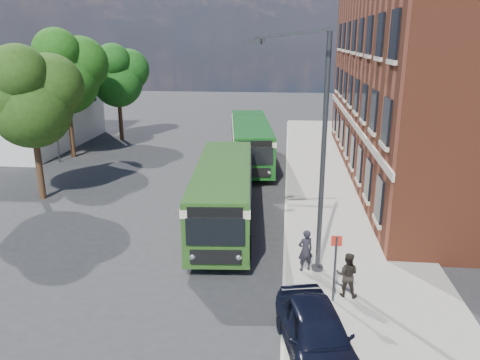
# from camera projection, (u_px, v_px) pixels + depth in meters

# --- Properties ---
(ground) EXTENTS (120.00, 120.00, 0.00)m
(ground) POSITION_uv_depth(u_px,v_px,m) (194.00, 245.00, 20.40)
(ground) COLOR #2C2C2F
(ground) RESTS_ON ground
(pavement) EXTENTS (6.00, 48.00, 0.15)m
(pavement) POSITION_uv_depth(u_px,v_px,m) (339.00, 191.00, 27.31)
(pavement) COLOR gray
(pavement) RESTS_ON ground
(kerb_line) EXTENTS (0.12, 48.00, 0.01)m
(kerb_line) POSITION_uv_depth(u_px,v_px,m) (286.00, 191.00, 27.63)
(kerb_line) COLOR beige
(kerb_line) RESTS_ON ground
(brick_office) EXTENTS (12.10, 26.00, 14.20)m
(brick_office) POSITION_uv_depth(u_px,v_px,m) (456.00, 67.00, 28.43)
(brick_office) COLOR brown
(brick_office) RESTS_ON ground
(white_building) EXTENTS (9.40, 13.40, 7.30)m
(white_building) POSITION_uv_depth(u_px,v_px,m) (19.00, 102.00, 38.21)
(white_building) COLOR silver
(white_building) RESTS_ON ground
(flagpole) EXTENTS (0.95, 0.10, 9.00)m
(flagpole) POSITION_uv_depth(u_px,v_px,m) (53.00, 94.00, 32.54)
(flagpole) COLOR #323437
(flagpole) RESTS_ON ground
(street_lamp) EXTENTS (2.96, 2.38, 9.00)m
(street_lamp) POSITION_uv_depth(u_px,v_px,m) (313.00, 152.00, 16.63)
(street_lamp) COLOR #323437
(street_lamp) RESTS_ON ground
(bus_stop_sign) EXTENTS (0.35, 0.08, 2.52)m
(bus_stop_sign) POSITION_uv_depth(u_px,v_px,m) (335.00, 264.00, 15.42)
(bus_stop_sign) COLOR #323437
(bus_stop_sign) RESTS_ON ground
(bus_front) EXTENTS (3.37, 10.76, 3.02)m
(bus_front) POSITION_uv_depth(u_px,v_px,m) (223.00, 190.00, 21.93)
(bus_front) COLOR #2A531C
(bus_front) RESTS_ON ground
(bus_rear) EXTENTS (3.97, 11.62, 3.02)m
(bus_rear) POSITION_uv_depth(u_px,v_px,m) (251.00, 139.00, 33.09)
(bus_rear) COLOR #135217
(bus_rear) RESTS_ON ground
(parked_car) EXTENTS (2.63, 4.65, 1.49)m
(parked_car) POSITION_uv_depth(u_px,v_px,m) (317.00, 333.00, 12.83)
(parked_car) COLOR black
(parked_car) RESTS_ON pavement
(pedestrian_a) EXTENTS (0.71, 0.61, 1.65)m
(pedestrian_a) POSITION_uv_depth(u_px,v_px,m) (305.00, 250.00, 17.67)
(pedestrian_a) COLOR black
(pedestrian_a) RESTS_ON pavement
(pedestrian_b) EXTENTS (0.88, 0.75, 1.59)m
(pedestrian_b) POSITION_uv_depth(u_px,v_px,m) (347.00, 275.00, 15.92)
(pedestrian_b) COLOR black
(pedestrian_b) RESTS_ON pavement
(tree_left) EXTENTS (4.99, 4.75, 8.43)m
(tree_left) POSITION_uv_depth(u_px,v_px,m) (31.00, 96.00, 24.63)
(tree_left) COLOR #362513
(tree_left) RESTS_ON ground
(tree_mid) EXTENTS (5.56, 5.29, 9.39)m
(tree_mid) POSITION_uv_depth(u_px,v_px,m) (65.00, 71.00, 33.58)
(tree_mid) COLOR #362513
(tree_mid) RESTS_ON ground
(tree_right) EXTENTS (4.91, 4.67, 8.29)m
(tree_right) POSITION_uv_depth(u_px,v_px,m) (118.00, 75.00, 39.81)
(tree_right) COLOR #362513
(tree_right) RESTS_ON ground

